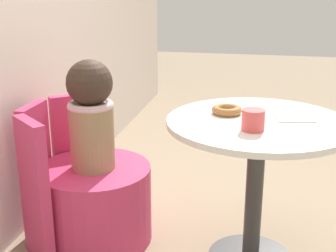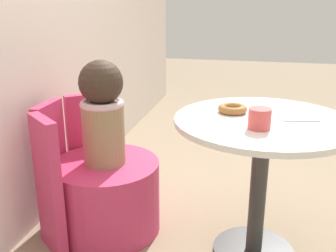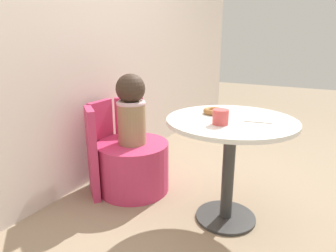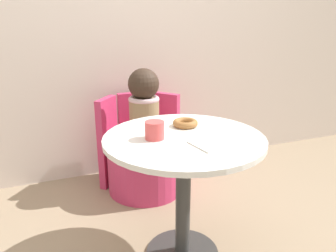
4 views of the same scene
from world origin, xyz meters
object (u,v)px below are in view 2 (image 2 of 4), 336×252
(cup, at_px, (260,119))
(donut, at_px, (233,109))
(round_table, at_px, (261,151))
(tub_chair, at_px, (107,196))
(child_figure, at_px, (102,112))

(cup, bearing_deg, donut, 29.66)
(round_table, distance_m, cup, 0.24)
(tub_chair, relative_size, cup, 6.05)
(round_table, xyz_separation_m, cup, (-0.14, 0.02, 0.19))
(tub_chair, bearing_deg, round_table, -92.84)
(child_figure, height_order, donut, child_figure)
(child_figure, distance_m, cup, 0.75)
(tub_chair, height_order, child_figure, child_figure)
(round_table, height_order, cup, cup)
(tub_chair, bearing_deg, cup, -103.63)
(tub_chair, distance_m, donut, 0.78)
(round_table, bearing_deg, tub_chair, 87.16)
(child_figure, relative_size, donut, 3.94)
(donut, height_order, cup, cup)
(cup, bearing_deg, tub_chair, 76.37)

